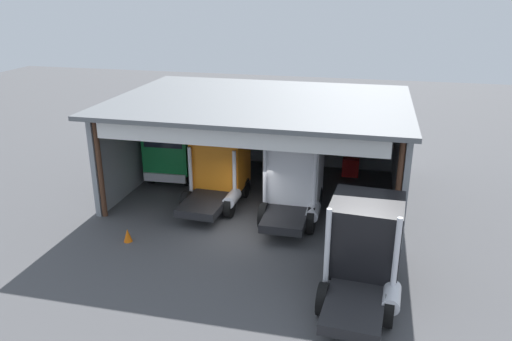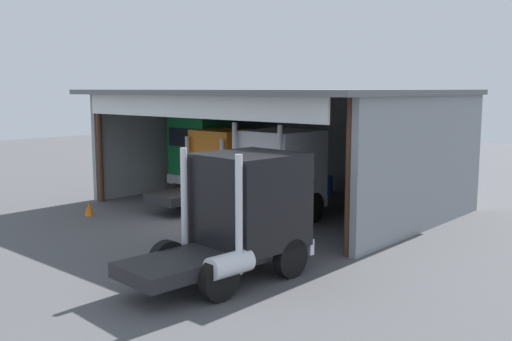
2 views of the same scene
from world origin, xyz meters
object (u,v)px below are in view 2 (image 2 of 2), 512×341
Objects in this scene: truck_orange_yard_outside at (220,167)px; tool_cart at (406,195)px; traffic_cone at (89,209)px; truck_green_left_bay at (206,152)px; truck_black_center_bay at (242,212)px; oil_drum at (326,185)px; truck_white_center_right_bay at (278,174)px.

truck_orange_yard_outside is 7.98m from tool_cart.
truck_orange_yard_outside is 5.63m from traffic_cone.
tool_cart is (9.36, 2.79, -1.41)m from truck_green_left_bay.
truck_black_center_bay reaches higher than truck_orange_yard_outside.
oil_drum is 10.88m from traffic_cone.
tool_cart is 1.79× the size of traffic_cone.
truck_orange_yard_outside is at bearing 63.00° from traffic_cone.
truck_orange_yard_outside is at bearing 142.64° from truck_black_center_bay.
traffic_cone is (-8.55, -9.90, -0.22)m from tool_cart.
truck_black_center_bay reaches higher than traffic_cone.
truck_white_center_right_bay is 6.29m from oil_drum.
truck_white_center_right_bay reaches higher than truck_orange_yard_outside.
truck_green_left_bay is at bearing 147.65° from truck_orange_yard_outside.
tool_cart is at bearing -0.43° from oil_drum.
truck_white_center_right_bay is 7.64m from traffic_cone.
truck_green_left_bay is 8.44× the size of traffic_cone.
truck_black_center_bay is (3.28, -5.49, -0.11)m from truck_white_center_right_bay.
truck_orange_yard_outside is at bearing 168.49° from truck_white_center_right_bay.
truck_black_center_bay is 12.51m from oil_drum.
oil_drum is at bearing 118.49° from truck_black_center_bay.
truck_orange_yard_outside is at bearing -140.30° from tool_cart.
truck_black_center_bay is 5.29× the size of tool_cart.
truck_orange_yard_outside is 5.42× the size of oil_drum.
tool_cart is at bearing 49.20° from traffic_cone.
oil_drum is 4.12m from tool_cart.
truck_green_left_bay is at bearing -151.74° from oil_drum.
truck_black_center_bay is at bearing -8.36° from traffic_cone.
truck_green_left_bay is at bearing 156.90° from truck_white_center_right_bay.
truck_green_left_bay is 5.17× the size of oil_drum.
tool_cart is 13.09m from traffic_cone.
truck_orange_yard_outside reaches higher than traffic_cone.
truck_white_center_right_bay is 5.36× the size of oil_drum.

